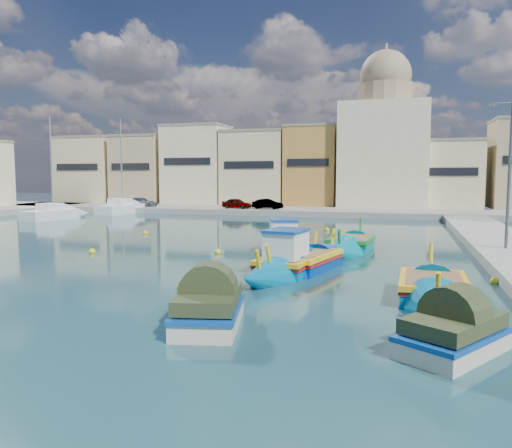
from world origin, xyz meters
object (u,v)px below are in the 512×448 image
at_px(luzzu_blue_south, 305,263).
at_px(luzzu_cyan_south, 433,291).
at_px(tender_near, 209,310).
at_px(tender_far, 453,336).
at_px(quay_street_lamp, 508,174).
at_px(luzzu_blue_cabin, 283,246).
at_px(yacht_north, 130,209).
at_px(luzzu_turquoise_cabin, 290,264).
at_px(yacht_midnorth, 64,214).
at_px(church_block, 384,141).
at_px(luzzu_cyan_mid, 351,245).

bearing_deg(luzzu_blue_south, luzzu_cyan_south, -38.45).
height_order(tender_near, tender_far, tender_near).
bearing_deg(quay_street_lamp, luzzu_cyan_south, -111.61).
distance_m(luzzu_blue_cabin, yacht_north, 33.85).
bearing_deg(yacht_north, quay_street_lamp, -32.86).
xyz_separation_m(quay_street_lamp, luzzu_turquoise_cabin, (-9.82, -6.99, -3.97)).
distance_m(quay_street_lamp, yacht_midnorth, 40.03).
distance_m(luzzu_blue_cabin, tender_near, 14.12).
bearing_deg(church_block, quay_street_lamp, -77.65).
bearing_deg(luzzu_turquoise_cabin, yacht_north, 130.53).
distance_m(quay_street_lamp, luzzu_blue_cabin, 12.26).
relative_size(church_block, tender_near, 5.43).
height_order(luzzu_turquoise_cabin, luzzu_cyan_south, luzzu_turquoise_cabin).
bearing_deg(luzzu_cyan_mid, tender_far, -76.13).
height_order(luzzu_blue_cabin, luzzu_cyan_south, luzzu_blue_cabin).
height_order(quay_street_lamp, yacht_north, yacht_north).
distance_m(luzzu_cyan_south, tender_near, 8.09).
xyz_separation_m(luzzu_cyan_mid, luzzu_blue_south, (-1.44, -6.53, 0.00)).
xyz_separation_m(church_block, luzzu_turquoise_cabin, (-2.38, -40.99, -8.04)).
height_order(luzzu_turquoise_cabin, yacht_midnorth, yacht_midnorth).
distance_m(luzzu_turquoise_cabin, tender_near, 8.39).
relative_size(church_block, luzzu_cyan_south, 2.22).
bearing_deg(luzzu_cyan_mid, luzzu_blue_cabin, -153.64).
bearing_deg(yacht_north, tender_near, -56.80).
xyz_separation_m(church_block, yacht_north, (-27.85, -11.20, -7.96)).
xyz_separation_m(tender_near, yacht_north, (-24.97, 38.16, -0.04)).
bearing_deg(tender_far, yacht_north, 129.16).
relative_size(quay_street_lamp, luzzu_blue_south, 0.82).
bearing_deg(church_block, luzzu_blue_south, -92.74).
bearing_deg(luzzu_blue_cabin, luzzu_cyan_mid, 26.36).
xyz_separation_m(quay_street_lamp, tender_near, (-10.32, -15.36, -3.85)).
height_order(luzzu_blue_cabin, yacht_midnorth, yacht_midnorth).
height_order(luzzu_cyan_mid, yacht_midnorth, yacht_midnorth).
bearing_deg(luzzu_cyan_south, church_block, 94.37).
bearing_deg(quay_street_lamp, luzzu_blue_cabin, -173.58).
xyz_separation_m(luzzu_cyan_mid, tender_near, (-2.41, -15.85, 0.20)).
distance_m(luzzu_blue_cabin, luzzu_blue_south, 5.21).
xyz_separation_m(church_block, yacht_midnorth, (-29.95, -20.27, -7.98)).
distance_m(quay_street_lamp, luzzu_blue_south, 11.85).
height_order(church_block, yacht_midnorth, church_block).
height_order(luzzu_blue_south, tender_far, luzzu_blue_south).
distance_m(church_block, luzzu_cyan_south, 45.11).
bearing_deg(luzzu_turquoise_cabin, quay_street_lamp, 35.44).
distance_m(luzzu_cyan_south, tender_far, 5.50).
relative_size(luzzu_turquoise_cabin, luzzu_cyan_south, 1.12).
relative_size(luzzu_blue_cabin, yacht_north, 0.73).
xyz_separation_m(luzzu_turquoise_cabin, luzzu_cyan_mid, (1.91, 7.48, -0.08)).
distance_m(tender_far, yacht_midnorth, 44.61).
distance_m(luzzu_blue_south, yacht_north, 38.78).
xyz_separation_m(luzzu_blue_south, yacht_north, (-25.93, 28.84, 0.16)).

